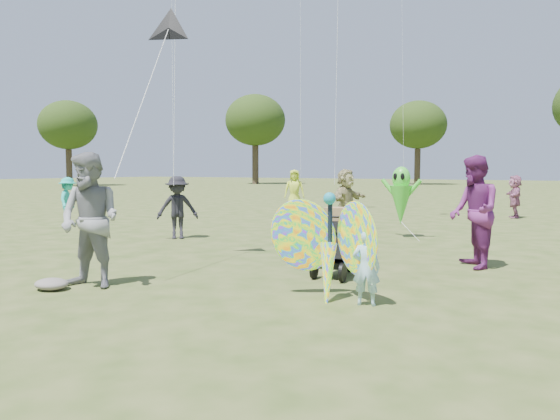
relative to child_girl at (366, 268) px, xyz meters
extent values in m
plane|color=#51592B|center=(-1.27, -1.13, -0.47)|extent=(160.00, 160.00, 0.00)
imported|color=#9ED2E0|center=(0.00, 0.00, 0.00)|extent=(0.39, 0.31, 0.94)
imported|color=gray|center=(-3.72, -1.09, 0.49)|extent=(1.04, 0.87, 1.92)
ellipsoid|color=slate|center=(-4.08, -1.48, -0.39)|extent=(0.50, 0.41, 0.16)
imported|color=black|center=(-6.36, 3.63, 0.28)|extent=(1.09, 1.07, 1.51)
imported|color=tan|center=(-3.64, 7.36, 0.37)|extent=(0.58, 1.59, 1.69)
imported|color=#6F256A|center=(0.57, 3.32, 0.49)|extent=(1.09, 1.17, 1.92)
imported|color=#C8DE34|center=(-8.28, 12.59, 0.36)|extent=(0.96, 0.85, 1.65)
imported|color=#21B7A9|center=(-11.64, 4.58, 0.24)|extent=(0.98, 1.06, 1.43)
imported|color=#A75F84|center=(-0.30, 13.84, 0.27)|extent=(0.76, 1.43, 1.47)
cube|color=black|center=(-1.06, 1.44, 0.08)|extent=(0.58, 0.92, 0.71)
cube|color=black|center=(-1.06, 1.44, -0.25)|extent=(0.51, 0.74, 0.10)
ellipsoid|color=black|center=(-1.06, 1.69, 0.41)|extent=(0.51, 0.45, 0.33)
cylinder|color=black|center=(-1.30, 1.09, -0.32)|extent=(0.09, 0.30, 0.30)
cylinder|color=black|center=(-0.82, 1.09, -0.32)|extent=(0.09, 0.30, 0.30)
cylinder|color=black|center=(-1.06, 1.89, -0.36)|extent=(0.08, 0.22, 0.22)
cylinder|color=black|center=(-1.06, 0.96, 0.51)|extent=(0.44, 0.10, 0.03)
cube|color=#A37F4E|center=(-1.06, 1.39, 0.49)|extent=(0.38, 0.33, 0.26)
ellipsoid|color=#F65126|center=(-0.92, 0.06, 0.34)|extent=(0.98, 0.71, 1.24)
ellipsoid|color=#F65126|center=(-0.16, 0.06, 0.34)|extent=(0.98, 0.71, 1.24)
cylinder|color=black|center=(-0.54, 0.08, 0.29)|extent=(0.06, 0.06, 1.00)
cone|color=#F65126|center=(-0.49, -0.09, -0.17)|extent=(0.36, 0.49, 0.93)
sphere|color=teal|center=(-0.54, 0.06, 0.84)|extent=(0.16, 0.16, 0.16)
cone|color=black|center=(-4.20, 1.10, 3.67)|extent=(0.89, 0.62, 0.81)
cylinder|color=silver|center=(-3.76, 0.05, 2.37)|extent=(0.90, 2.10, 2.60)
cone|color=#43D632|center=(-1.84, 6.63, 0.33)|extent=(0.56, 0.56, 0.95)
ellipsoid|color=#43D632|center=(-1.84, 6.63, 0.98)|extent=(0.44, 0.39, 0.57)
ellipsoid|color=black|center=(-1.93, 6.45, 1.03)|extent=(0.10, 0.05, 0.17)
ellipsoid|color=black|center=(-1.75, 6.45, 1.03)|extent=(0.10, 0.05, 0.17)
cylinder|color=#43D632|center=(-2.14, 6.63, 0.73)|extent=(0.43, 0.10, 0.49)
cylinder|color=#43D632|center=(-1.54, 6.63, 0.73)|extent=(0.43, 0.10, 0.49)
cylinder|color=silver|center=(-1.54, 6.43, -0.27)|extent=(0.61, 0.41, 0.41)
cylinder|color=#3A2D21|center=(-31.27, 43.87, 1.63)|extent=(0.70, 0.70, 4.20)
ellipsoid|color=#2B4214|center=(-31.27, 43.87, 6.53)|extent=(6.60, 6.60, 5.61)
cylinder|color=#3A2D21|center=(-15.27, 50.87, 1.42)|extent=(0.63, 0.63, 3.78)
ellipsoid|color=#2B4214|center=(-15.27, 50.87, 5.83)|extent=(5.94, 5.94, 5.05)
cylinder|color=#3A2D21|center=(-43.27, 28.87, 1.32)|extent=(0.59, 0.59, 3.57)
ellipsoid|color=#2B4214|center=(-43.27, 28.87, 5.48)|extent=(5.61, 5.61, 4.77)
camera|label=1|loc=(2.56, -6.22, 1.22)|focal=35.00mm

